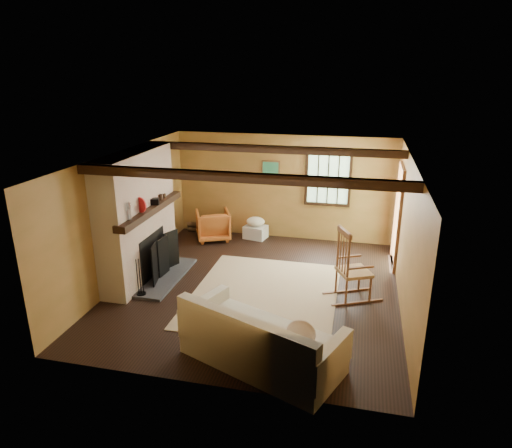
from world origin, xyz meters
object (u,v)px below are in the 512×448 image
(laundry_basket, at_px, (256,232))
(fireplace, at_px, (139,222))
(rocking_chair, at_px, (351,269))
(armchair, at_px, (213,225))
(sofa, at_px, (260,344))

(laundry_basket, bearing_deg, fireplace, -122.94)
(fireplace, relative_size, rocking_chair, 1.87)
(rocking_chair, distance_m, laundry_basket, 3.40)
(fireplace, xyz_separation_m, rocking_chair, (3.89, 0.01, -0.56))
(rocking_chair, bearing_deg, armchair, 29.56)
(fireplace, height_order, laundry_basket, fireplace)
(rocking_chair, xyz_separation_m, laundry_basket, (-2.27, 2.50, -0.39))
(rocking_chair, height_order, sofa, rocking_chair)
(fireplace, bearing_deg, rocking_chair, 0.07)
(laundry_basket, relative_size, armchair, 0.66)
(sofa, bearing_deg, armchair, 138.10)
(armchair, bearing_deg, rocking_chair, 121.10)
(fireplace, height_order, rocking_chair, fireplace)
(rocking_chair, relative_size, armchair, 1.70)
(armchair, bearing_deg, fireplace, 48.53)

